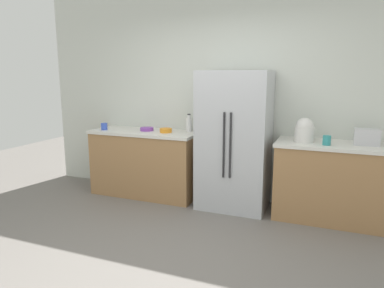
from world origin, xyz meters
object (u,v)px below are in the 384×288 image
toaster (367,137)px  bowl_a (166,130)px  bottle_a (189,124)px  rice_cooker (304,130)px  cup_a (327,140)px  cup_b (104,126)px  refrigerator (234,141)px  bowl_b (147,129)px

toaster → bowl_a: 2.46m
toaster → bottle_a: bearing=176.3°
toaster → bowl_a: bearing=-178.9°
rice_cooker → cup_a: 0.29m
toaster → cup_b: bearing=-177.2°
refrigerator → bowl_a: (-0.96, 0.01, 0.08)m
cup_b → bowl_b: cup_b is taller
cup_b → bowl_a: cup_b is taller
rice_cooker → bottle_a: 1.55m
rice_cooker → bottle_a: size_ratio=1.16×
bottle_a → bowl_a: size_ratio=1.49×
rice_cooker → bowl_b: (-2.11, 0.05, -0.11)m
refrigerator → bowl_a: 0.96m
cup_b → rice_cooker: bearing=2.2°
toaster → bowl_b: size_ratio=1.42×
toaster → bowl_b: 2.78m
toaster → cup_b: (-3.38, -0.16, -0.04)m
rice_cooker → cup_a: size_ratio=2.63×
toaster → cup_a: bearing=-157.8°
rice_cooker → bowl_b: rice_cooker is taller
bowl_a → refrigerator: bearing=-0.5°
cup_b → bowl_b: (0.60, 0.16, -0.03)m
cup_a → bowl_a: size_ratio=0.66×
bowl_b → bottle_a: bearing=14.4°
refrigerator → bowl_b: size_ratio=9.32×
toaster → bowl_a: toaster is taller
refrigerator → rice_cooker: refrigerator is taller
refrigerator → bowl_b: 1.28m
rice_cooker → toaster: bearing=5.2°
bottle_a → bowl_b: bearing=-165.6°
toaster → rice_cooker: (-0.66, -0.06, 0.04)m
refrigerator → cup_b: (-1.87, -0.11, 0.10)m
rice_cooker → cup_b: bearing=-177.8°
bowl_a → bowl_b: bearing=172.6°
cup_a → bowl_b: (-2.37, 0.16, -0.03)m
toaster → bowl_b: bearing=-179.9°
toaster → cup_b: size_ratio=2.77×
cup_b → bottle_a: bearing=14.5°
toaster → bottle_a: 2.21m
toaster → refrigerator: bearing=-177.9°
refrigerator → cup_a: 1.10m
refrigerator → toaster: refrigerator is taller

